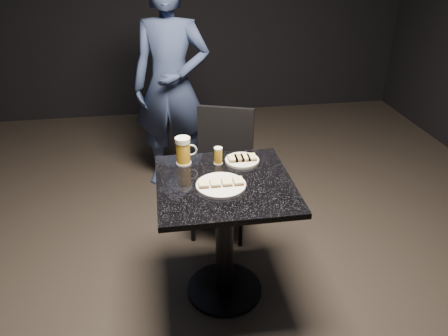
{
  "coord_description": "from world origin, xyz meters",
  "views": [
    {
      "loc": [
        -0.3,
        -1.92,
        1.88
      ],
      "look_at": [
        0.0,
        0.02,
        0.82
      ],
      "focal_mm": 35.0,
      "sensor_mm": 36.0,
      "label": 1
    }
  ],
  "objects": [
    {
      "name": "floor",
      "position": [
        0.0,
        0.0,
        0.0
      ],
      "size": [
        6.0,
        6.0,
        0.0
      ],
      "primitive_type": "plane",
      "color": "black",
      "rests_on": "ground"
    },
    {
      "name": "plate_small",
      "position": [
        0.13,
        0.21,
        0.76
      ],
      "size": [
        0.19,
        0.19,
        0.01
      ],
      "primitive_type": "cylinder",
      "color": "silver",
      "rests_on": "table"
    },
    {
      "name": "canapes_on_plate_large",
      "position": [
        -0.03,
        -0.04,
        0.77
      ],
      "size": [
        0.23,
        0.07,
        0.02
      ],
      "color": "#4C3521",
      "rests_on": "plate_large"
    },
    {
      "name": "chair",
      "position": [
        0.09,
        0.67,
        0.5
      ],
      "size": [
        0.49,
        0.49,
        0.86
      ],
      "color": "black",
      "rests_on": "floor"
    },
    {
      "name": "table",
      "position": [
        0.0,
        0.0,
        0.51
      ],
      "size": [
        0.7,
        0.7,
        0.75
      ],
      "color": "black",
      "rests_on": "floor"
    },
    {
      "name": "beer_mug",
      "position": [
        -0.19,
        0.23,
        0.83
      ],
      "size": [
        0.12,
        0.08,
        0.16
      ],
      "color": "silver",
      "rests_on": "table"
    },
    {
      "name": "patron",
      "position": [
        -0.2,
        1.37,
        0.84
      ],
      "size": [
        0.7,
        0.55,
        1.67
      ],
      "primitive_type": "imported",
      "rotation": [
        0.0,
        0.0,
        -0.27
      ],
      "color": "navy",
      "rests_on": "floor"
    },
    {
      "name": "beer_tumbler",
      "position": [
        -0.0,
        0.2,
        0.8
      ],
      "size": [
        0.05,
        0.05,
        0.1
      ],
      "color": "silver",
      "rests_on": "table"
    },
    {
      "name": "canapes_on_plate_small",
      "position": [
        0.13,
        0.21,
        0.77
      ],
      "size": [
        0.16,
        0.07,
        0.02
      ],
      "color": "#4C3521",
      "rests_on": "plate_small"
    },
    {
      "name": "plate_large",
      "position": [
        -0.03,
        -0.04,
        0.76
      ],
      "size": [
        0.25,
        0.25,
        0.01
      ],
      "primitive_type": "cylinder",
      "color": "white",
      "rests_on": "table"
    }
  ]
}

